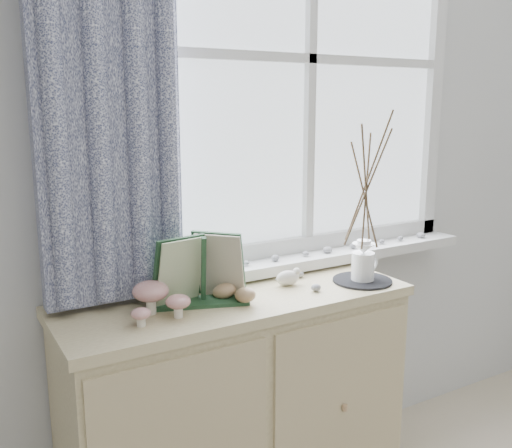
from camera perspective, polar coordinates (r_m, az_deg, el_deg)
name	(u,v)px	position (r m, az deg, el deg)	size (l,w,h in m)	color
sideboard	(237,411)	(2.10, -1.89, -18.19)	(1.20, 0.45, 0.85)	beige
botanical_book	(206,270)	(1.80, -5.07, -4.65)	(0.34, 0.13, 0.24)	#204226
toadstool_cluster	(156,297)	(1.76, -9.99, -7.18)	(0.19, 0.17, 0.10)	white
wooden_eggs	(235,293)	(1.86, -2.15, -6.91)	(0.10, 0.12, 0.08)	tan
songbird_figurine	(288,277)	(2.03, 3.18, -5.32)	(0.12, 0.05, 0.06)	silver
crocheted_doily	(362,281)	(2.11, 10.58, -5.58)	(0.21, 0.21, 0.01)	black
twig_pitcher	(366,184)	(2.04, 10.96, 3.96)	(0.27, 0.27, 0.62)	white
sideboard_pebbles	(326,279)	(2.08, 6.97, -5.53)	(0.26, 0.19, 0.02)	gray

